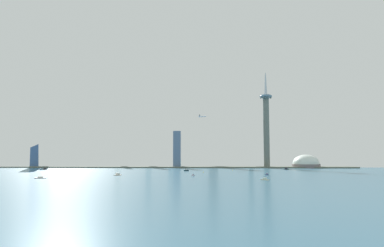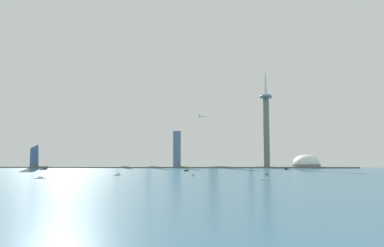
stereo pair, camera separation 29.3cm
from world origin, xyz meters
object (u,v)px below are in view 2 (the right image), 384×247
object	(u,v)px
skyscraper_5	(149,146)
boat_4	(267,174)
skyscraper_2	(213,140)
boat_6	(186,170)
boat_0	(286,169)
skyscraper_3	(250,138)
airplane	(202,116)
skyscraper_6	(37,136)
skyscraper_7	(118,144)
channel_buoy_0	(203,172)
channel_buoy_1	(197,171)
boat_5	(193,175)
boat_7	(40,178)
channel_buoy_2	(232,170)
boat_2	(118,174)
skyscraper_0	(48,139)
observation_tower	(266,119)
stadium_dome	(306,164)
boat_1	(265,179)
skyscraper_4	(177,149)
boat_3	(45,169)
skyscraper_1	(171,151)

from	to	relation	value
skyscraper_5	boat_4	size ratio (longest dim) A/B	16.07
skyscraper_2	boat_6	xyz separation A→B (m)	(-65.51, -238.53, -76.94)
boat_4	boat_0	bearing A→B (deg)	16.35
skyscraper_3	airplane	size ratio (longest dim) A/B	7.19
skyscraper_6	skyscraper_7	world-z (taller)	skyscraper_6
channel_buoy_0	skyscraper_7	bearing A→B (deg)	126.22
boat_6	channel_buoy_1	distance (m)	24.23
boat_5	airplane	xyz separation A→B (m)	(13.23, 367.69, 141.99)
boat_7	channel_buoy_2	world-z (taller)	boat_7
skyscraper_3	boat_0	distance (m)	189.48
boat_2	boat_5	size ratio (longest dim) A/B	2.24
skyscraper_5	boat_4	bearing A→B (deg)	-54.32
boat_2	boat_4	bearing A→B (deg)	114.81
skyscraper_6	boat_2	world-z (taller)	skyscraper_6
boat_0	skyscraper_0	bearing A→B (deg)	-146.73
skyscraper_0	observation_tower	bearing A→B (deg)	-8.37
boat_2	skyscraper_6	bearing A→B (deg)	-118.37
skyscraper_6	boat_2	size ratio (longest dim) A/B	10.33
skyscraper_7	airplane	size ratio (longest dim) A/B	6.00
skyscraper_5	channel_buoy_0	distance (m)	350.32
stadium_dome	boat_1	bearing A→B (deg)	-112.07
skyscraper_0	skyscraper_5	distance (m)	334.08
skyscraper_6	airplane	bearing A→B (deg)	-1.64
observation_tower	skyscraper_7	bearing A→B (deg)	167.03
boat_0	channel_buoy_0	bearing A→B (deg)	-92.64
skyscraper_0	boat_0	bearing A→B (deg)	-16.10
boat_6	channel_buoy_1	world-z (taller)	boat_6
boat_0	observation_tower	bearing A→B (deg)	155.45
skyscraper_4	skyscraper_7	size ratio (longest dim) A/B	0.71
channel_buoy_2	channel_buoy_1	bearing A→B (deg)	-154.84
boat_4	skyscraper_0	bearing A→B (deg)	90.63
skyscraper_0	channel_buoy_2	distance (m)	619.64
boat_1	channel_buoy_1	xyz separation A→B (m)	(-104.52, 275.44, -0.38)
boat_0	boat_4	distance (m)	257.33
skyscraper_0	boat_3	bearing A→B (deg)	-66.42
skyscraper_2	boat_6	size ratio (longest dim) A/B	14.49
channel_buoy_1	channel_buoy_2	world-z (taller)	channel_buoy_2
boat_3	channel_buoy_1	xyz separation A→B (m)	(379.55, -73.32, -0.71)
stadium_dome	channel_buoy_1	bearing A→B (deg)	-145.78
skyscraper_1	channel_buoy_2	size ratio (longest dim) A/B	40.77
stadium_dome	boat_5	xyz separation A→B (m)	(-301.28, -382.72, -8.22)
skyscraper_6	boat_1	world-z (taller)	skyscraper_6
boat_1	channel_buoy_1	distance (m)	294.61
skyscraper_0	channel_buoy_0	size ratio (longest dim) A/B	66.44
channel_buoy_1	boat_0	bearing A→B (deg)	23.11
boat_6	airplane	world-z (taller)	airplane
skyscraper_1	skyscraper_3	distance (m)	246.83
boat_5	boat_7	size ratio (longest dim) A/B	0.42
channel_buoy_1	airplane	xyz separation A→B (m)	(10.42, 187.98, 142.26)
channel_buoy_1	skyscraper_3	bearing A→B (deg)	58.70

